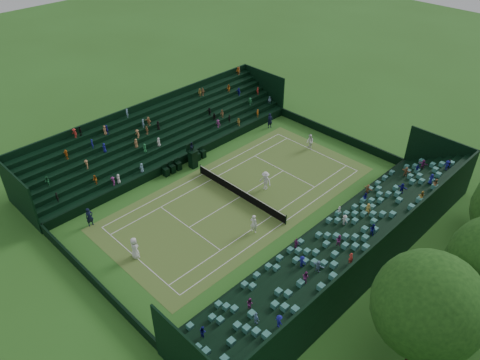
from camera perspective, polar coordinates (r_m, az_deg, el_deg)
The scene contains 17 objects.
ground at distance 45.22m, azimuth 0.00°, elevation -2.08°, with size 160.00×160.00×0.00m, color #2F641F.
court_surface at distance 45.21m, azimuth 0.00°, elevation -2.07°, with size 12.97×26.77×0.01m, color #357B29.
perimeter_wall_north at distance 55.49m, azimuth 11.74°, elevation 5.39°, with size 17.17×0.20×1.00m, color black.
perimeter_wall_south at distance 38.21m, azimuth -17.48°, elevation -11.58°, with size 17.17×0.20×1.00m, color black.
perimeter_wall_east at distance 40.70m, azimuth 8.53°, elevation -6.60°, with size 0.20×31.77×1.00m, color black.
perimeter_wall_west at distance 50.22m, azimuth -6.86°, elevation 2.53°, with size 0.20×31.77×1.00m, color black.
north_grandstand at distance 38.42m, azimuth 13.61°, elevation -8.25°, with size 6.60×32.00×4.90m.
south_grandstand at distance 52.62m, azimuth -9.83°, elevation 5.20°, with size 6.60×32.00×4.90m.
tennis_net at distance 44.90m, azimuth 0.00°, elevation -1.54°, with size 11.67×0.10×1.06m.
umpire_chair at distance 49.08m, azimuth -5.80°, elevation 2.86°, with size 0.96×0.96×3.02m.
courtside_chairs at distance 49.74m, azimuth -6.73°, elevation 2.15°, with size 0.57×5.54×1.25m.
player_near_west at distance 39.24m, azimuth -12.72°, elevation -8.09°, with size 0.98×0.64×2.02m, color white.
player_near_east at distance 40.68m, azimuth 1.69°, elevation -5.34°, with size 0.69×0.45×1.88m, color white.
player_far_west at distance 52.79m, azimuth 8.52°, elevation 4.62°, with size 0.86×0.67×1.78m, color white.
player_far_east at distance 45.75m, azimuth 3.11°, elevation -0.08°, with size 1.30×0.75×2.01m, color white.
line_judge_north at distance 56.64m, azimuth 3.67°, elevation 7.23°, with size 0.68×0.45×1.86m, color black.
line_judge_south at distance 43.45m, azimuth -17.87°, elevation -4.32°, with size 0.68×0.44×1.85m, color black.
Camera 1 is at (25.52, -25.48, 27.28)m, focal length 35.00 mm.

